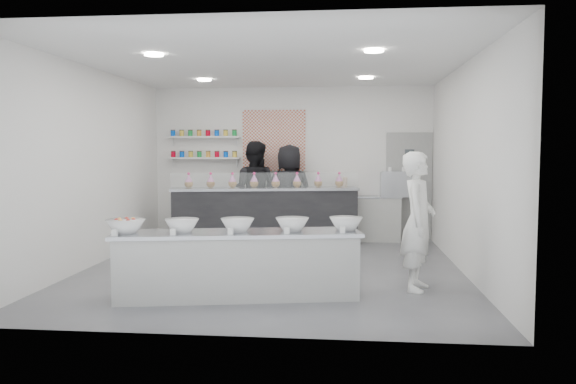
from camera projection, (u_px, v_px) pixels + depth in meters
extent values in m
plane|color=#515156|center=(272.00, 269.00, 8.28)|extent=(6.00, 6.00, 0.00)
plane|color=white|center=(272.00, 64.00, 8.06)|extent=(6.00, 6.00, 0.00)
plane|color=white|center=(292.00, 163.00, 11.14)|extent=(5.50, 0.00, 5.50)
plane|color=white|center=(91.00, 167.00, 8.44)|extent=(0.00, 6.00, 6.00)
plane|color=white|center=(466.00, 168.00, 7.89)|extent=(0.00, 6.00, 6.00)
cube|color=gray|center=(409.00, 187.00, 10.92)|extent=(0.88, 0.04, 2.10)
cube|color=#BE4D31|center=(274.00, 140.00, 11.12)|extent=(1.25, 0.03, 1.20)
cube|color=silver|center=(204.00, 158.00, 11.21)|extent=(1.45, 0.22, 0.04)
cube|color=silver|center=(204.00, 137.00, 11.18)|extent=(1.45, 0.22, 0.04)
cylinder|color=white|center=(154.00, 55.00, 7.21)|extent=(0.24, 0.24, 0.02)
cylinder|color=white|center=(374.00, 51.00, 6.93)|extent=(0.24, 0.24, 0.02)
cylinder|color=white|center=(204.00, 80.00, 9.79)|extent=(0.24, 0.24, 0.02)
cylinder|color=white|center=(366.00, 78.00, 9.51)|extent=(0.24, 0.24, 0.02)
cube|color=#B2B2AD|center=(238.00, 265.00, 6.67)|extent=(2.98, 1.19, 0.79)
cube|color=black|center=(265.00, 216.00, 10.46)|extent=(3.50, 1.27, 1.07)
cube|color=white|center=(266.00, 181.00, 10.11)|extent=(3.33, 0.66, 0.29)
cube|color=#B2B2AD|center=(370.00, 219.00, 10.85)|extent=(1.17, 0.37, 0.87)
cube|color=#93969E|center=(397.00, 184.00, 10.75)|extent=(0.61, 0.42, 0.47)
imported|color=white|center=(418.00, 221.00, 7.01)|extent=(0.56, 0.72, 1.74)
imported|color=black|center=(254.00, 191.00, 10.86)|extent=(1.02, 0.83, 1.93)
imported|color=black|center=(289.00, 193.00, 10.74)|extent=(1.05, 0.83, 1.87)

